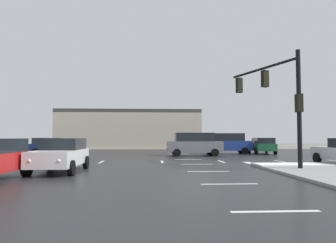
{
  "coord_description": "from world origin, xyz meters",
  "views": [
    {
      "loc": [
        -2.73,
        -20.74,
        1.64
      ],
      "look_at": [
        -1.36,
        4.3,
        2.93
      ],
      "focal_mm": 33.19,
      "sensor_mm": 36.0,
      "label": 1
    }
  ],
  "objects_px": {
    "sedan_navy": "(53,146)",
    "suv_grey": "(194,144)",
    "traffic_signal_mast": "(277,92)",
    "suv_blue": "(226,143)",
    "sedan_green": "(262,145)",
    "sedan_white": "(61,154)"
  },
  "relations": [
    {
      "from": "sedan_white",
      "to": "sedan_navy",
      "type": "xyz_separation_m",
      "value": [
        -4.9,
        14.67,
        0.0
      ]
    },
    {
      "from": "traffic_signal_mast",
      "to": "suv_grey",
      "type": "height_order",
      "value": "traffic_signal_mast"
    },
    {
      "from": "suv_blue",
      "to": "suv_grey",
      "type": "bearing_deg",
      "value": 47.12
    },
    {
      "from": "suv_blue",
      "to": "sedan_white",
      "type": "distance_m",
      "value": 19.51
    },
    {
      "from": "suv_blue",
      "to": "suv_grey",
      "type": "height_order",
      "value": "same"
    },
    {
      "from": "sedan_navy",
      "to": "sedan_green",
      "type": "xyz_separation_m",
      "value": [
        20.17,
        0.49,
        0.0
      ]
    },
    {
      "from": "sedan_navy",
      "to": "sedan_white",
      "type": "bearing_deg",
      "value": -75.04
    },
    {
      "from": "sedan_navy",
      "to": "suv_blue",
      "type": "bearing_deg",
      "value": -0.47
    },
    {
      "from": "sedan_navy",
      "to": "sedan_green",
      "type": "height_order",
      "value": "same"
    },
    {
      "from": "sedan_green",
      "to": "suv_blue",
      "type": "bearing_deg",
      "value": 89.19
    },
    {
      "from": "sedan_white",
      "to": "sedan_navy",
      "type": "height_order",
      "value": "same"
    },
    {
      "from": "suv_blue",
      "to": "sedan_green",
      "type": "bearing_deg",
      "value": 178.4
    },
    {
      "from": "traffic_signal_mast",
      "to": "sedan_white",
      "type": "bearing_deg",
      "value": 76.33
    },
    {
      "from": "sedan_navy",
      "to": "suv_grey",
      "type": "height_order",
      "value": "suv_grey"
    },
    {
      "from": "suv_blue",
      "to": "sedan_green",
      "type": "height_order",
      "value": "suv_blue"
    },
    {
      "from": "traffic_signal_mast",
      "to": "sedan_navy",
      "type": "xyz_separation_m",
      "value": [
        -15.95,
        13.5,
        -3.22
      ]
    },
    {
      "from": "sedan_green",
      "to": "traffic_signal_mast",
      "type": "bearing_deg",
      "value": 168.75
    },
    {
      "from": "sedan_green",
      "to": "sedan_white",
      "type": "bearing_deg",
      "value": 140.32
    },
    {
      "from": "sedan_navy",
      "to": "suv_grey",
      "type": "relative_size",
      "value": 0.95
    },
    {
      "from": "suv_blue",
      "to": "sedan_white",
      "type": "relative_size",
      "value": 1.09
    },
    {
      "from": "traffic_signal_mast",
      "to": "suv_blue",
      "type": "xyz_separation_m",
      "value": [
        0.73,
        14.38,
        -2.99
      ]
    },
    {
      "from": "sedan_white",
      "to": "suv_grey",
      "type": "relative_size",
      "value": 0.94
    }
  ]
}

